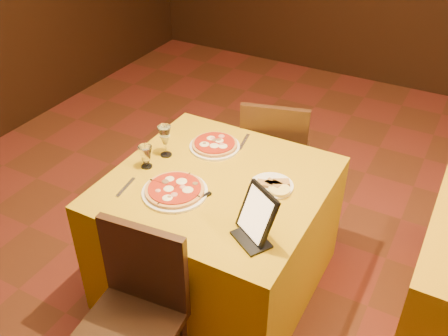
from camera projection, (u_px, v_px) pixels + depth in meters
The scene contains 12 objects.
main_table at pixel (218, 234), 2.84m from camera, with size 1.10×1.10×0.75m, color #B1890B.
chair_main_near at pixel (127, 331), 2.20m from camera, with size 0.44×0.44×0.91m, color black, non-canonical shape.
chair_main_far at pixel (276, 154), 3.37m from camera, with size 0.40×0.40×0.91m, color black, non-canonical shape.
pizza_near at pixel (175, 191), 2.53m from camera, with size 0.34×0.34×0.03m.
pizza_far at pixel (215, 145), 2.88m from camera, with size 0.29×0.29×0.03m.
cutlet_dish at pixel (272, 185), 2.57m from camera, with size 0.23×0.23×0.03m.
wine_glass at pixel (165, 141), 2.77m from camera, with size 0.07×0.07×0.19m, color #CFD378, non-canonical shape.
water_glass at pixel (146, 157), 2.69m from camera, with size 0.07×0.07×0.13m, color silver, non-canonical shape.
tablet at pixel (257, 214), 2.22m from camera, with size 0.21×0.02×0.24m, color black.
knife at pixel (191, 204), 2.46m from camera, with size 0.21×0.02×0.01m, color silver.
fork_near at pixel (126, 187), 2.57m from camera, with size 0.17×0.02×0.01m, color #B5B3BB.
fork_far at pixel (244, 142), 2.94m from camera, with size 0.18×0.02×0.01m, color silver.
Camera 1 is at (0.56, -1.64, 2.30)m, focal length 40.00 mm.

